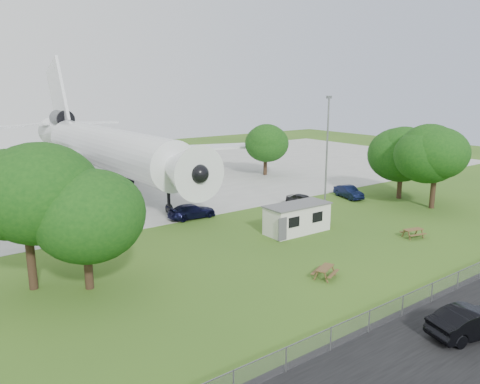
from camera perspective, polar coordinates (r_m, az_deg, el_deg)
ground at (r=36.34m, az=8.41°, el=-8.29°), size 160.00×160.00×0.00m
asphalt_strip at (r=29.54m, az=27.16°, el=-14.79°), size 120.00×8.00×0.02m
concrete_apron at (r=67.58m, az=-14.99°, el=1.29°), size 120.00×46.00×0.03m
airliner at (r=64.07m, az=-16.19°, el=5.37°), size 46.36×47.73×17.69m
site_cabin at (r=42.69m, az=6.98°, el=-3.18°), size 6.78×2.86×2.62m
picnic_west at (r=33.52m, az=10.29°, el=-10.22°), size 2.24×2.08×0.76m
picnic_east at (r=43.97m, az=20.30°, el=-5.21°), size 2.10×1.87×0.76m
fence at (r=30.98m, az=21.25°, el=-12.92°), size 58.00×0.04×1.30m
lamp_mast at (r=44.70m, az=10.49°, el=3.59°), size 0.16×0.16×12.00m
tree_west_big at (r=32.26m, az=-24.81°, el=-0.29°), size 7.75×7.75×10.23m
tree_west_small at (r=31.23m, az=-18.47°, el=-2.31°), size 7.01×7.01×8.72m
tree_east_front at (r=54.01m, az=22.84°, el=4.47°), size 7.83×7.83×10.03m
tree_east_back at (r=57.61m, az=19.15°, el=4.45°), size 8.10×8.10×9.39m
tree_far_apron at (r=69.27m, az=3.13°, el=6.26°), size 6.70×6.70×8.49m
car_centre_sedan at (r=28.40m, az=26.41°, el=-14.02°), size 5.21×2.94×1.62m
car_ne_hatch at (r=51.83m, az=7.70°, el=-1.05°), size 2.09×4.23×1.39m
car_ne_sedan at (r=56.84m, az=13.10°, el=-0.01°), size 2.62×4.61×1.44m
car_apron_van at (r=47.16m, az=-5.89°, el=-2.36°), size 5.05×2.27×1.44m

